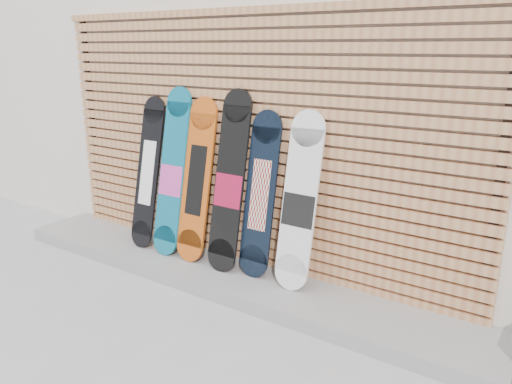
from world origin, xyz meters
TOP-DOWN VIEW (x-y plane):
  - ground at (0.00, 0.00)m, footprint 80.00×80.00m
  - building at (0.50, 3.50)m, footprint 12.00×5.00m
  - concrete_step at (-0.15, 0.68)m, footprint 4.60×0.70m
  - slat_wall at (-0.15, 0.97)m, footprint 4.26×0.08m
  - snowboard_0 at (-1.13, 0.77)m, footprint 0.26×0.34m
  - snowboard_1 at (-0.82, 0.77)m, footprint 0.28×0.35m
  - snowboard_2 at (-0.53, 0.78)m, footprint 0.30×0.33m
  - snowboard_3 at (-0.16, 0.77)m, footprint 0.29×0.34m
  - snowboard_4 at (0.13, 0.81)m, footprint 0.28×0.27m
  - snowboard_5 at (0.51, 0.79)m, footprint 0.29×0.30m

SIDE VIEW (x-z plane):
  - ground at x=0.00m, z-range 0.00..0.00m
  - concrete_step at x=-0.15m, z-range 0.00..0.12m
  - snowboard_4 at x=0.13m, z-range 0.12..1.50m
  - snowboard_5 at x=0.51m, z-range 0.11..1.52m
  - snowboard_0 at x=-1.13m, z-range 0.12..1.54m
  - snowboard_2 at x=-0.53m, z-range 0.12..1.57m
  - snowboard_1 at x=-0.82m, z-range 0.11..1.64m
  - snowboard_3 at x=-0.16m, z-range 0.11..1.65m
  - slat_wall at x=-0.15m, z-range 0.06..2.35m
  - building at x=0.50m, z-range 0.00..3.60m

